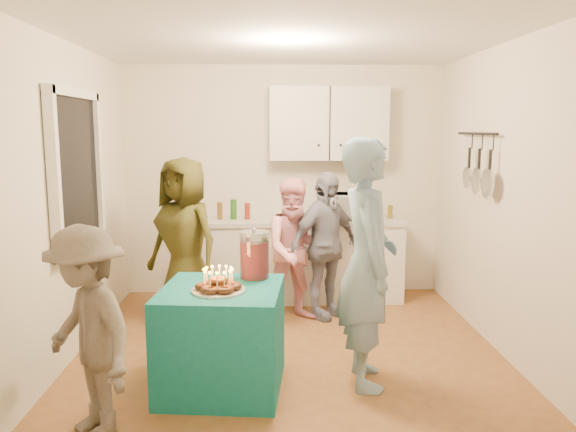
{
  "coord_description": "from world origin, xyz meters",
  "views": [
    {
      "loc": [
        -0.17,
        -4.42,
        1.89
      ],
      "look_at": [
        0.0,
        0.35,
        1.15
      ],
      "focal_mm": 35.0,
      "sensor_mm": 36.0,
      "label": 1
    }
  ],
  "objects_px": {
    "woman_back_center": "(297,250)",
    "microwave": "(344,206)",
    "woman_back_right": "(325,245)",
    "counter": "(302,261)",
    "man_birthday": "(367,263)",
    "child_near_left": "(88,332)",
    "party_table": "(222,338)",
    "woman_back_left": "(184,242)",
    "punch_jar": "(255,256)"
  },
  "relations": [
    {
      "from": "woman_back_center",
      "to": "microwave",
      "type": "bearing_deg",
      "value": 41.86
    },
    {
      "from": "woman_back_right",
      "to": "counter",
      "type": "bearing_deg",
      "value": 69.34
    },
    {
      "from": "counter",
      "to": "man_birthday",
      "type": "xyz_separation_m",
      "value": [
        0.35,
        -2.13,
        0.49
      ]
    },
    {
      "from": "counter",
      "to": "child_near_left",
      "type": "bearing_deg",
      "value": -117.84
    },
    {
      "from": "party_table",
      "to": "woman_back_left",
      "type": "distance_m",
      "value": 1.57
    },
    {
      "from": "punch_jar",
      "to": "party_table",
      "type": "bearing_deg",
      "value": -131.09
    },
    {
      "from": "man_birthday",
      "to": "child_near_left",
      "type": "distance_m",
      "value": 1.97
    },
    {
      "from": "counter",
      "to": "man_birthday",
      "type": "distance_m",
      "value": 2.22
    },
    {
      "from": "punch_jar",
      "to": "microwave",
      "type": "bearing_deg",
      "value": 63.93
    },
    {
      "from": "party_table",
      "to": "man_birthday",
      "type": "bearing_deg",
      "value": 3.26
    },
    {
      "from": "man_birthday",
      "to": "party_table",
      "type": "bearing_deg",
      "value": 93.35
    },
    {
      "from": "microwave",
      "to": "woman_back_center",
      "type": "relative_size",
      "value": 0.35
    },
    {
      "from": "counter",
      "to": "child_near_left",
      "type": "relative_size",
      "value": 1.66
    },
    {
      "from": "microwave",
      "to": "party_table",
      "type": "bearing_deg",
      "value": -111.21
    },
    {
      "from": "woman_back_right",
      "to": "child_near_left",
      "type": "distance_m",
      "value": 2.74
    },
    {
      "from": "counter",
      "to": "woman_back_center",
      "type": "xyz_separation_m",
      "value": [
        -0.09,
        -0.72,
        0.28
      ]
    },
    {
      "from": "counter",
      "to": "punch_jar",
      "type": "bearing_deg",
      "value": -103.92
    },
    {
      "from": "microwave",
      "to": "woman_back_left",
      "type": "bearing_deg",
      "value": -148.2
    },
    {
      "from": "counter",
      "to": "party_table",
      "type": "bearing_deg",
      "value": -107.99
    },
    {
      "from": "woman_back_center",
      "to": "woman_back_right",
      "type": "height_order",
      "value": "woman_back_right"
    },
    {
      "from": "microwave",
      "to": "party_table",
      "type": "distance_m",
      "value": 2.58
    },
    {
      "from": "counter",
      "to": "woman_back_right",
      "type": "xyz_separation_m",
      "value": [
        0.19,
        -0.63,
        0.31
      ]
    },
    {
      "from": "counter",
      "to": "child_near_left",
      "type": "distance_m",
      "value": 3.17
    },
    {
      "from": "party_table",
      "to": "punch_jar",
      "type": "bearing_deg",
      "value": 48.91
    },
    {
      "from": "woman_back_left",
      "to": "microwave",
      "type": "bearing_deg",
      "value": 59.09
    },
    {
      "from": "woman_back_right",
      "to": "woman_back_left",
      "type": "bearing_deg",
      "value": 147.63
    },
    {
      "from": "punch_jar",
      "to": "woman_back_left",
      "type": "distance_m",
      "value": 1.36
    },
    {
      "from": "man_birthday",
      "to": "woman_back_left",
      "type": "bearing_deg",
      "value": 48.4
    },
    {
      "from": "counter",
      "to": "man_birthday",
      "type": "relative_size",
      "value": 1.2
    },
    {
      "from": "microwave",
      "to": "child_near_left",
      "type": "xyz_separation_m",
      "value": [
        -1.94,
        -2.8,
        -0.39
      ]
    },
    {
      "from": "counter",
      "to": "woman_back_left",
      "type": "xyz_separation_m",
      "value": [
        -1.18,
        -0.76,
        0.38
      ]
    },
    {
      "from": "child_near_left",
      "to": "counter",
      "type": "bearing_deg",
      "value": 108.25
    },
    {
      "from": "punch_jar",
      "to": "woman_back_right",
      "type": "height_order",
      "value": "woman_back_right"
    },
    {
      "from": "punch_jar",
      "to": "man_birthday",
      "type": "height_order",
      "value": "man_birthday"
    },
    {
      "from": "woman_back_left",
      "to": "woman_back_center",
      "type": "distance_m",
      "value": 1.1
    },
    {
      "from": "counter",
      "to": "punch_jar",
      "type": "relative_size",
      "value": 6.47
    },
    {
      "from": "man_birthday",
      "to": "woman_back_right",
      "type": "relative_size",
      "value": 1.24
    },
    {
      "from": "microwave",
      "to": "woman_back_right",
      "type": "xyz_separation_m",
      "value": [
        -0.27,
        -0.63,
        -0.31
      ]
    },
    {
      "from": "punch_jar",
      "to": "child_near_left",
      "type": "bearing_deg",
      "value": -138.84
    },
    {
      "from": "punch_jar",
      "to": "woman_back_center",
      "type": "relative_size",
      "value": 0.24
    },
    {
      "from": "woman_back_left",
      "to": "woman_back_right",
      "type": "xyz_separation_m",
      "value": [
        1.38,
        0.13,
        -0.08
      ]
    },
    {
      "from": "party_table",
      "to": "woman_back_left",
      "type": "height_order",
      "value": "woman_back_left"
    },
    {
      "from": "counter",
      "to": "party_table",
      "type": "height_order",
      "value": "counter"
    },
    {
      "from": "man_birthday",
      "to": "woman_back_left",
      "type": "relative_size",
      "value": 1.13
    },
    {
      "from": "microwave",
      "to": "punch_jar",
      "type": "relative_size",
      "value": 1.48
    },
    {
      "from": "counter",
      "to": "woman_back_right",
      "type": "height_order",
      "value": "woman_back_right"
    },
    {
      "from": "counter",
      "to": "child_near_left",
      "type": "xyz_separation_m",
      "value": [
        -1.48,
        -2.8,
        0.23
      ]
    },
    {
      "from": "man_birthday",
      "to": "woman_back_left",
      "type": "height_order",
      "value": "man_birthday"
    },
    {
      "from": "party_table",
      "to": "counter",
      "type": "bearing_deg",
      "value": 72.01
    },
    {
      "from": "woman_back_left",
      "to": "punch_jar",
      "type": "bearing_deg",
      "value": -24.37
    }
  ]
}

